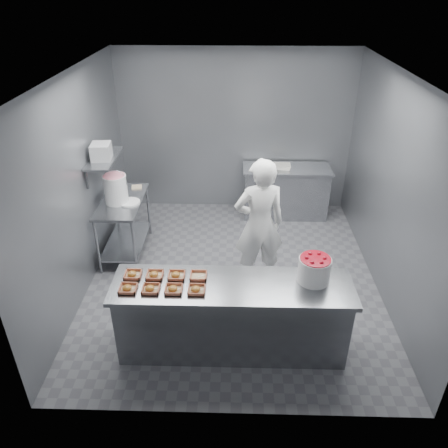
{
  "coord_description": "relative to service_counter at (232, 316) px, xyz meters",
  "views": [
    {
      "loc": [
        0.01,
        -5.06,
        3.79
      ],
      "look_at": [
        -0.12,
        -0.2,
        0.98
      ],
      "focal_mm": 35.0,
      "sensor_mm": 36.0,
      "label": 1
    }
  ],
  "objects": [
    {
      "name": "tray_5",
      "position": [
        -0.86,
        0.12,
        0.47
      ],
      "size": [
        0.19,
        0.18,
        0.06
      ],
      "color": "tan",
      "rests_on": "service_counter"
    },
    {
      "name": "back_counter",
      "position": [
        0.9,
        3.25,
        -0.0
      ],
      "size": [
        1.5,
        0.6,
        0.9
      ],
      "color": "slate",
      "rests_on": "ground"
    },
    {
      "name": "floor",
      "position": [
        0.0,
        1.35,
        -0.45
      ],
      "size": [
        4.5,
        4.5,
        0.0
      ],
      "primitive_type": "plane",
      "color": "#4C4C51",
      "rests_on": "ground"
    },
    {
      "name": "prep_table",
      "position": [
        -1.65,
        1.95,
        0.14
      ],
      "size": [
        0.6,
        1.2,
        0.9
      ],
      "color": "slate",
      "rests_on": "ground"
    },
    {
      "name": "tray_2",
      "position": [
        -0.62,
        -0.12,
        0.47
      ],
      "size": [
        0.19,
        0.18,
        0.06
      ],
      "color": "tan",
      "rests_on": "service_counter"
    },
    {
      "name": "wall_shelf",
      "position": [
        -1.82,
        1.95,
        1.1
      ],
      "size": [
        0.35,
        0.9,
        0.03
      ],
      "primitive_type": "cube",
      "color": "slate",
      "rests_on": "wall_left"
    },
    {
      "name": "tray_0",
      "position": [
        -1.1,
        -0.12,
        0.47
      ],
      "size": [
        0.19,
        0.18,
        0.06
      ],
      "color": "tan",
      "rests_on": "service_counter"
    },
    {
      "name": "wall_left",
      "position": [
        -2.0,
        1.35,
        0.95
      ],
      "size": [
        0.04,
        4.5,
        2.8
      ],
      "primitive_type": "cube",
      "color": "slate",
      "rests_on": "ground"
    },
    {
      "name": "paper_stack",
      "position": [
        0.8,
        3.25,
        0.48
      ],
      "size": [
        0.33,
        0.27,
        0.06
      ],
      "primitive_type": "cube",
      "rotation": [
        0.0,
        0.0,
        -0.18
      ],
      "color": "silver",
      "rests_on": "back_counter"
    },
    {
      "name": "tray_7",
      "position": [
        -0.37,
        0.12,
        0.47
      ],
      "size": [
        0.19,
        0.18,
        0.04
      ],
      "color": "tan",
      "rests_on": "service_counter"
    },
    {
      "name": "service_counter",
      "position": [
        0.0,
        0.0,
        0.0
      ],
      "size": [
        2.6,
        0.7,
        0.9
      ],
      "color": "slate",
      "rests_on": "ground"
    },
    {
      "name": "tray_4",
      "position": [
        -1.1,
        0.12,
        0.47
      ],
      "size": [
        0.19,
        0.18,
        0.06
      ],
      "color": "tan",
      "rests_on": "service_counter"
    },
    {
      "name": "tray_1",
      "position": [
        -0.86,
        -0.12,
        0.47
      ],
      "size": [
        0.19,
        0.18,
        0.06
      ],
      "color": "tan",
      "rests_on": "service_counter"
    },
    {
      "name": "wall_right",
      "position": [
        2.0,
        1.35,
        0.95
      ],
      "size": [
        0.04,
        4.5,
        2.8
      ],
      "primitive_type": "cube",
      "color": "slate",
      "rests_on": "ground"
    },
    {
      "name": "strawberry_tub",
      "position": [
        0.87,
        0.1,
        0.6
      ],
      "size": [
        0.35,
        0.35,
        0.29
      ],
      "color": "white",
      "rests_on": "service_counter"
    },
    {
      "name": "wall_back",
      "position": [
        0.0,
        3.6,
        0.95
      ],
      "size": [
        4.0,
        0.04,
        2.8
      ],
      "primitive_type": "cube",
      "color": "slate",
      "rests_on": "ground"
    },
    {
      "name": "glaze_bucket",
      "position": [
        -1.69,
        1.89,
        0.67
      ],
      "size": [
        0.35,
        0.33,
        0.51
      ],
      "color": "white",
      "rests_on": "prep_table"
    },
    {
      "name": "tray_6",
      "position": [
        -0.62,
        0.12,
        0.47
      ],
      "size": [
        0.19,
        0.18,
        0.06
      ],
      "color": "tan",
      "rests_on": "service_counter"
    },
    {
      "name": "appliance",
      "position": [
        -1.82,
        1.89,
        1.22
      ],
      "size": [
        0.28,
        0.32,
        0.22
      ],
      "primitive_type": "cube",
      "rotation": [
        0.0,
        0.0,
        0.1
      ],
      "color": "gray",
      "rests_on": "wall_shelf"
    },
    {
      "name": "ceiling",
      "position": [
        0.0,
        1.35,
        2.35
      ],
      "size": [
        4.5,
        4.5,
        0.0
      ],
      "primitive_type": "plane",
      "rotation": [
        3.14,
        0.0,
        0.0
      ],
      "color": "white",
      "rests_on": "wall_back"
    },
    {
      "name": "tray_3",
      "position": [
        -0.38,
        -0.12,
        0.47
      ],
      "size": [
        0.19,
        0.18,
        0.06
      ],
      "color": "tan",
      "rests_on": "service_counter"
    },
    {
      "name": "bucket_lid",
      "position": [
        -1.51,
        1.87,
        0.46
      ],
      "size": [
        0.39,
        0.39,
        0.02
      ],
      "primitive_type": "cylinder",
      "rotation": [
        0.0,
        0.0,
        0.38
      ],
      "color": "white",
      "rests_on": "prep_table"
    },
    {
      "name": "worker",
      "position": [
        0.34,
        1.25,
        0.47
      ],
      "size": [
        0.75,
        0.57,
        1.84
      ],
      "primitive_type": "imported",
      "rotation": [
        0.0,
        0.0,
        3.35
      ],
      "color": "white",
      "rests_on": "ground"
    },
    {
      "name": "rag",
      "position": [
        -1.51,
        2.39,
        0.46
      ],
      "size": [
        0.17,
        0.15,
        0.02
      ],
      "primitive_type": "cube",
      "rotation": [
        0.0,
        0.0,
        0.17
      ],
      "color": "#CCB28C",
      "rests_on": "prep_table"
    }
  ]
}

